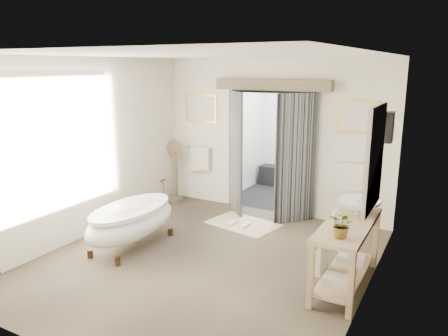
{
  "coord_description": "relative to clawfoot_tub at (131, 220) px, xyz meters",
  "views": [
    {
      "loc": [
        3.07,
        -5.03,
        2.76
      ],
      "look_at": [
        0.0,
        0.6,
        1.25
      ],
      "focal_mm": 35.0,
      "sensor_mm": 36.0,
      "label": 1
    }
  ],
  "objects": [
    {
      "name": "plant",
      "position": [
        3.27,
        -0.2,
        0.58
      ],
      "size": [
        0.36,
        0.33,
        0.32
      ],
      "primitive_type": "imported",
      "rotation": [
        0.0,
        0.0,
        -0.37
      ],
      "color": "gray",
      "rests_on": "vanity"
    },
    {
      "name": "ground_plane",
      "position": [
        1.24,
        0.12,
        -0.43
      ],
      "size": [
        5.0,
        5.0,
        0.0
      ],
      "primitive_type": "plane",
      "color": "brown"
    },
    {
      "name": "back_wall_dressing",
      "position": [
        1.24,
        2.43,
        1.13
      ],
      "size": [
        3.82,
        0.71,
        2.52
      ],
      "color": "black",
      "rests_on": "ground_plane"
    },
    {
      "name": "shower_room",
      "position": [
        1.24,
        4.11,
        0.47
      ],
      "size": [
        2.22,
        2.01,
        2.51
      ],
      "color": "black",
      "rests_on": "ground_plane"
    },
    {
      "name": "rug",
      "position": [
        1.1,
        1.69,
        -0.42
      ],
      "size": [
        1.34,
        1.02,
        0.01
      ],
      "primitive_type": "cube",
      "rotation": [
        0.0,
        0.0,
        -0.2
      ],
      "color": "#C4B696",
      "rests_on": "ground_plane"
    },
    {
      "name": "soap_bottle_a",
      "position": [
        3.07,
        0.29,
        0.51
      ],
      "size": [
        0.11,
        0.11,
        0.18
      ],
      "primitive_type": "imported",
      "rotation": [
        0.0,
        0.0,
        0.41
      ],
      "color": "gray",
      "rests_on": "vanity"
    },
    {
      "name": "slippers",
      "position": [
        1.07,
        1.55,
        -0.39
      ],
      "size": [
        0.37,
        0.27,
        0.05
      ],
      "color": "beige",
      "rests_on": "rug"
    },
    {
      "name": "room_shell",
      "position": [
        1.21,
        -0.01,
        1.43
      ],
      "size": [
        4.52,
        5.02,
        2.91
      ],
      "color": "silver",
      "rests_on": "ground_plane"
    },
    {
      "name": "vanity",
      "position": [
        3.19,
        0.32,
        0.07
      ],
      "size": [
        0.57,
        1.6,
        0.85
      ],
      "color": "tan",
      "rests_on": "ground_plane"
    },
    {
      "name": "clawfoot_tub",
      "position": [
        0.0,
        0.0,
        0.0
      ],
      "size": [
        0.81,
        1.8,
        0.88
      ],
      "color": "#3C2917",
      "rests_on": "ground_plane"
    },
    {
      "name": "basin",
      "position": [
        3.25,
        0.76,
        0.52
      ],
      "size": [
        0.65,
        0.65,
        0.19
      ],
      "primitive_type": "imported",
      "rotation": [
        0.0,
        0.0,
        0.18
      ],
      "color": "white",
      "rests_on": "vanity"
    },
    {
      "name": "soap_bottle_b",
      "position": [
        3.22,
        0.89,
        0.49
      ],
      "size": [
        0.16,
        0.16,
        0.15
      ],
      "primitive_type": "imported",
      "rotation": [
        0.0,
        0.0,
        0.42
      ],
      "color": "gray",
      "rests_on": "vanity"
    },
    {
      "name": "pedestal_mirror",
      "position": [
        -0.77,
        2.29,
        0.12
      ],
      "size": [
        0.38,
        0.24,
        1.28
      ],
      "color": "#736448",
      "rests_on": "ground_plane"
    }
  ]
}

